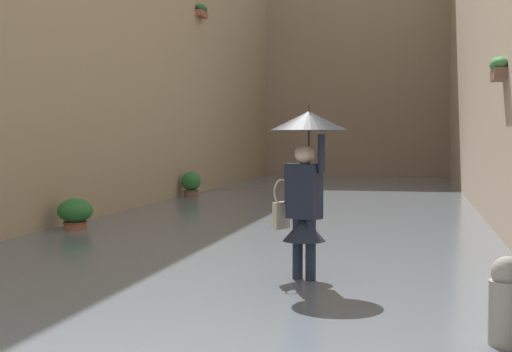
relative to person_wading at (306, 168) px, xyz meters
name	(u,v)px	position (x,y,z in m)	size (l,w,h in m)	color
ground_plane	(305,213)	(1.32, -8.77, -1.43)	(74.11, 74.11, 0.00)	gray
flood_water	(305,210)	(1.32, -8.77, -1.37)	(8.61, 35.65, 0.14)	slate
building_facade_far	(358,45)	(1.32, -24.49, 4.45)	(11.41, 1.80, 11.77)	gray
person_wading	(306,168)	(0.00, 0.00, 0.00)	(0.89, 0.89, 2.15)	#4C4233
potted_plant_mid_right	(191,185)	(4.88, -11.18, -0.96)	(0.53, 0.53, 0.85)	brown
potted_plant_near_right	(75,214)	(4.75, -3.79, -1.03)	(0.63, 0.63, 0.70)	#9E563D
mooring_bollard	(507,309)	(-1.95, 2.32, -1.01)	(0.29, 0.29, 0.84)	gray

